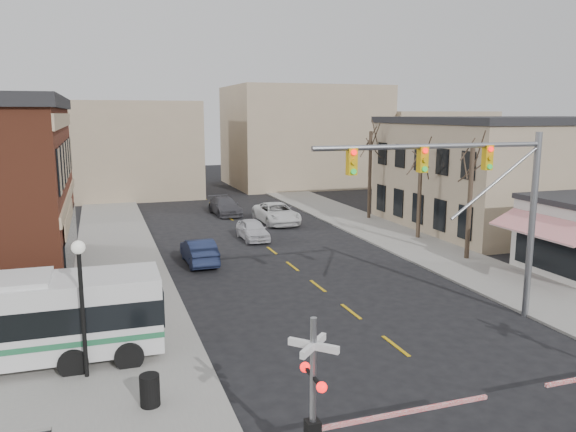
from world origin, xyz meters
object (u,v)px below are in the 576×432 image
object	(u,v)px
car_a	(253,230)
street_lamp	(81,281)
trash_bin	(150,390)
pedestrian_near	(129,333)
rr_crossing_west	(329,394)
car_c	(277,213)
car_d	(225,206)
traffic_signal_mast	(479,189)
pedestrian_far	(78,300)
car_b	(199,251)

from	to	relation	value
car_a	street_lamp	bearing A→B (deg)	-119.78
trash_bin	pedestrian_near	world-z (taller)	pedestrian_near
car_a	rr_crossing_west	bearing A→B (deg)	-100.81
street_lamp	trash_bin	xyz separation A→B (m)	(1.83, -2.62, -2.80)
car_c	pedestrian_near	size ratio (longest dim) A/B	3.01
pedestrian_near	street_lamp	bearing A→B (deg)	112.20
car_c	car_d	distance (m)	6.05
rr_crossing_west	car_a	distance (m)	26.13
trash_bin	car_c	world-z (taller)	car_c
street_lamp	pedestrian_near	size ratio (longest dim) A/B	2.39
rr_crossing_west	street_lamp	bearing A→B (deg)	129.83
trash_bin	pedestrian_near	distance (m)	3.57
traffic_signal_mast	pedestrian_far	distance (m)	17.19
car_c	pedestrian_far	distance (m)	23.50
traffic_signal_mast	car_b	bearing A→B (deg)	124.69
rr_crossing_west	street_lamp	distance (m)	9.15
rr_crossing_west	pedestrian_near	distance (m)	9.00
pedestrian_far	pedestrian_near	bearing A→B (deg)	-123.73
car_a	pedestrian_near	distance (m)	20.09
traffic_signal_mast	car_c	world-z (taller)	traffic_signal_mast
street_lamp	car_b	bearing A→B (deg)	65.59
traffic_signal_mast	car_d	xyz separation A→B (m)	(-4.19, 28.90, -5.00)
car_a	pedestrian_far	distance (m)	17.32
rr_crossing_west	car_d	distance (m)	36.42
car_d	pedestrian_far	bearing A→B (deg)	-119.09
car_c	pedestrian_far	xyz separation A→B (m)	(-14.57, -18.44, 0.25)
car_a	car_b	size ratio (longest dim) A/B	0.92
rr_crossing_west	car_c	bearing A→B (deg)	74.70
car_a	pedestrian_near	size ratio (longest dim) A/B	2.17
rr_crossing_west	car_c	xyz separation A→B (m)	(8.43, 30.81, -1.16)
rr_crossing_west	trash_bin	distance (m)	6.02
traffic_signal_mast	car_a	bearing A→B (deg)	103.71
trash_bin	car_b	xyz separation A→B (m)	(4.29, 16.09, 0.15)
car_b	car_c	size ratio (longest dim) A/B	0.78
car_a	car_d	bearing A→B (deg)	88.50
car_b	pedestrian_near	bearing A→B (deg)	68.73
car_d	traffic_signal_mast	bearing A→B (deg)	-84.93
car_d	pedestrian_near	distance (m)	29.79
street_lamp	car_a	distance (m)	21.74
traffic_signal_mast	car_c	xyz separation A→B (m)	(-1.10, 23.70, -4.94)
car_c	rr_crossing_west	bearing A→B (deg)	-106.13
car_c	pedestrian_far	world-z (taller)	pedestrian_far
car_d	pedestrian_near	size ratio (longest dim) A/B	2.66
rr_crossing_west	pedestrian_near	xyz separation A→B (m)	(-4.34, 7.84, -0.88)
pedestrian_near	car_d	bearing A→B (deg)	-28.60
trash_bin	car_b	distance (m)	16.65
rr_crossing_west	car_a	size ratio (longest dim) A/B	1.33
street_lamp	car_d	bearing A→B (deg)	69.05
car_d	trash_bin	bearing A→B (deg)	-109.54
rr_crossing_west	car_d	world-z (taller)	rr_crossing_west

